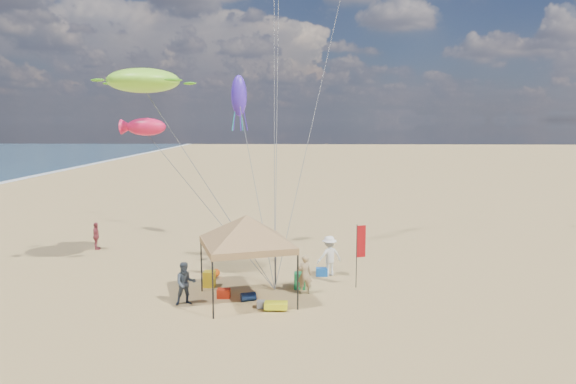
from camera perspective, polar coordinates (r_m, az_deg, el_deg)
name	(u,v)px	position (r m, az deg, el deg)	size (l,w,h in m)	color
ground	(286,294)	(22.76, -0.25, -11.07)	(280.00, 280.00, 0.00)	tan
canopy_tent	(247,218)	(21.25, -4.54, -2.87)	(6.36, 6.36, 4.13)	black
feather_flag	(360,245)	(23.35, 7.85, -5.76)	(0.42, 0.16, 2.86)	black
cooler_red	(224,293)	(22.44, -7.02, -10.90)	(0.54, 0.38, 0.38)	red
cooler_blue	(322,272)	(25.30, 3.69, -8.68)	(0.54, 0.38, 0.38)	blue
bag_navy	(248,297)	(21.98, -4.34, -11.30)	(0.36, 0.36, 0.60)	#0D1B39
bag_orange	(213,274)	(25.19, -8.12, -8.84)	(0.36, 0.36, 0.60)	#CA490B
chair_green	(300,281)	(23.43, 1.30, -9.62)	(0.50, 0.50, 0.70)	#15783D
chair_yellow	(209,279)	(23.91, -8.55, -9.34)	(0.50, 0.50, 0.70)	yellow
crate_grey	(261,304)	(21.22, -2.91, -12.12)	(0.34, 0.30, 0.28)	gray
beach_cart	(276,305)	(20.91, -1.32, -12.24)	(0.90, 0.50, 0.24)	yellow
person_near_a	(305,274)	(22.57, 1.82, -8.96)	(0.62, 0.41, 1.71)	tan
person_near_b	(185,283)	(21.71, -11.11, -9.74)	(0.85, 0.66, 1.75)	#363F4A
person_near_c	(329,256)	(25.17, 4.52, -6.94)	(1.25, 0.72, 1.93)	white
person_far_a	(96,236)	(32.00, -20.16, -4.52)	(0.93, 0.39, 1.59)	#9C3C44
turtle_kite	(143,81)	(25.05, -15.49, 11.61)	(3.31, 2.65, 1.10)	#9AFF34
fish_kite	(146,127)	(27.94, -15.18, 6.87)	(2.02, 1.01, 0.90)	#FF1A52
squid_kite	(239,96)	(30.51, -5.37, 10.39)	(0.90, 0.90, 2.33)	#4B29CE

